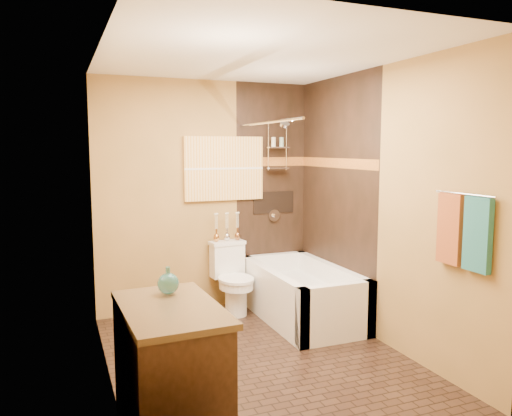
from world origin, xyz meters
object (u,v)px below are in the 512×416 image
bathtub (302,298)px  toilet (232,278)px  sunset_painting (224,169)px  vanity (170,371)px

bathtub → toilet: toilet is taller
sunset_painting → bathtub: 1.63m
bathtub → vanity: (-1.72, -1.60, 0.19)m
sunset_painting → toilet: sunset_painting is taller
bathtub → vanity: 2.36m
toilet → vanity: (-1.12, -2.07, 0.03)m
vanity → toilet: bearing=59.4°
bathtub → toilet: bearing=141.9°
bathtub → sunset_painting: bearing=129.6°
bathtub → toilet: size_ratio=1.99×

